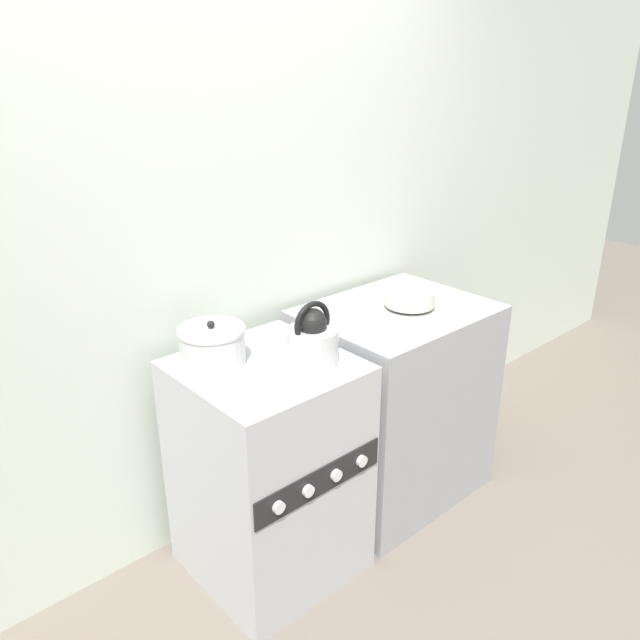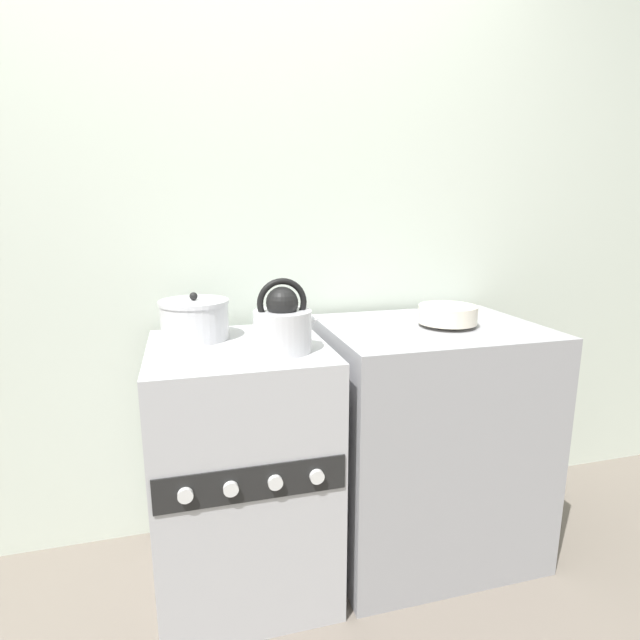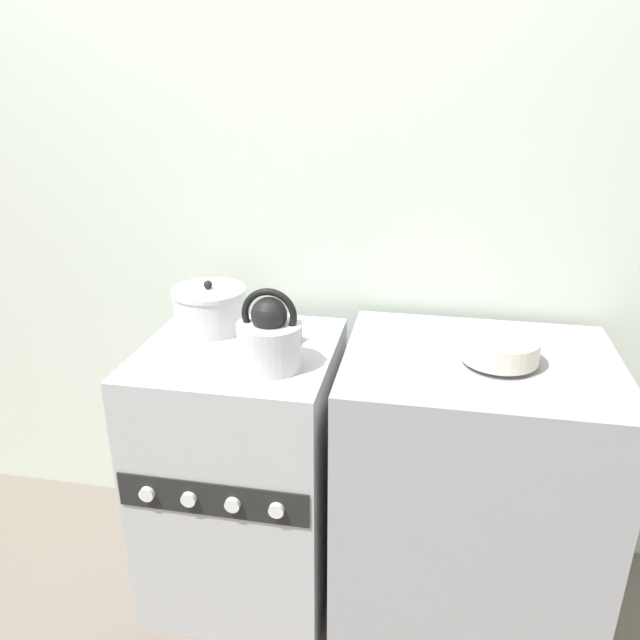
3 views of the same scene
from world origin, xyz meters
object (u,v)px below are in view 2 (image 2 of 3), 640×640
at_px(stove, 242,468).
at_px(cooking_pot, 195,319).
at_px(enamel_bowl, 448,315).
at_px(kettle, 283,324).

xyz_separation_m(stove, cooking_pot, (-0.13, 0.13, 0.52)).
bearing_deg(enamel_bowl, stove, 179.38).
distance_m(kettle, cooking_pot, 0.36).
bearing_deg(cooking_pot, kettle, -41.41).
distance_m(cooking_pot, enamel_bowl, 0.92).
xyz_separation_m(cooking_pot, enamel_bowl, (0.91, -0.14, -0.00)).
bearing_deg(stove, cooking_pot, 135.47).
bearing_deg(enamel_bowl, kettle, -171.35).
distance_m(kettle, enamel_bowl, 0.65).
relative_size(stove, kettle, 3.79).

